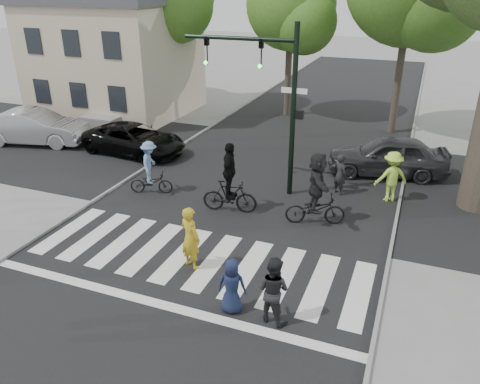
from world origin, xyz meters
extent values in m
plane|color=gray|center=(0.00, 0.00, 0.00)|extent=(120.00, 120.00, 0.00)
cube|color=black|center=(0.00, 5.00, 0.01)|extent=(10.00, 70.00, 0.01)
cube|color=black|center=(0.00, 8.00, 0.01)|extent=(70.00, 10.00, 0.01)
cube|color=gray|center=(-5.05, 5.00, 0.05)|extent=(0.10, 70.00, 0.10)
cube|color=gray|center=(5.05, 5.00, 0.05)|extent=(0.10, 70.00, 0.10)
cube|color=silver|center=(-4.50, 1.00, 0.01)|extent=(0.55, 3.00, 0.01)
cube|color=silver|center=(-3.50, 1.00, 0.01)|extent=(0.55, 3.00, 0.01)
cube|color=silver|center=(-2.50, 1.00, 0.01)|extent=(0.55, 3.00, 0.01)
cube|color=silver|center=(-1.50, 1.00, 0.01)|extent=(0.55, 3.00, 0.01)
cube|color=silver|center=(-0.50, 1.00, 0.01)|extent=(0.55, 3.00, 0.01)
cube|color=silver|center=(0.50, 1.00, 0.01)|extent=(0.55, 3.00, 0.01)
cube|color=silver|center=(1.50, 1.00, 0.01)|extent=(0.55, 3.00, 0.01)
cube|color=silver|center=(2.50, 1.00, 0.01)|extent=(0.55, 3.00, 0.01)
cube|color=silver|center=(3.50, 1.00, 0.01)|extent=(0.55, 3.00, 0.01)
cube|color=silver|center=(4.50, 1.00, 0.01)|extent=(0.55, 3.00, 0.01)
cube|color=silver|center=(0.00, -1.20, 0.01)|extent=(10.00, 0.30, 0.01)
cylinder|color=black|center=(1.20, 6.20, 3.00)|extent=(0.18, 0.18, 6.00)
cylinder|color=black|center=(-0.80, 6.20, 5.40)|extent=(4.00, 0.14, 0.14)
imported|color=black|center=(0.00, 6.20, 4.95)|extent=(0.16, 0.20, 1.00)
sphere|color=#19E533|center=(0.00, 6.08, 4.55)|extent=(0.14, 0.14, 0.14)
imported|color=black|center=(-2.00, 6.20, 4.95)|extent=(0.16, 0.20, 1.00)
sphere|color=#19E533|center=(-2.00, 6.08, 4.55)|extent=(0.14, 0.14, 0.14)
cube|color=black|center=(1.42, 6.20, 3.00)|extent=(0.28, 0.18, 0.30)
cube|color=#FF660C|center=(1.53, 6.20, 3.00)|extent=(0.02, 0.14, 0.20)
cube|color=white|center=(1.20, 6.20, 3.80)|extent=(0.90, 0.04, 0.18)
cylinder|color=brown|center=(-14.00, 16.20, 2.97)|extent=(0.36, 0.36, 5.95)
sphere|color=#457721|center=(-12.96, 15.42, 5.53)|extent=(3.64, 3.64, 3.64)
cylinder|color=brown|center=(-9.00, 15.70, 3.22)|extent=(0.36, 0.36, 6.44)
sphere|color=#457721|center=(-7.84, 14.83, 5.98)|extent=(4.06, 4.06, 4.06)
cylinder|color=brown|center=(-2.00, 16.80, 2.80)|extent=(0.36, 0.36, 5.60)
sphere|color=#457721|center=(-2.00, 16.80, 6.00)|extent=(4.80, 4.80, 4.80)
sphere|color=#457721|center=(-1.04, 16.08, 5.20)|extent=(3.36, 3.36, 3.36)
cylinder|color=brown|center=(4.00, 15.50, 3.36)|extent=(0.36, 0.36, 6.72)
sphere|color=#457721|center=(5.20, 14.60, 6.24)|extent=(4.20, 4.20, 4.20)
cube|color=beige|center=(-11.50, 14.00, 3.00)|extent=(8.00, 7.00, 6.00)
cube|color=black|center=(-13.90, 10.48, 1.70)|extent=(1.00, 0.06, 1.30)
cube|color=black|center=(-13.90, 10.48, 4.30)|extent=(1.00, 0.06, 1.30)
cube|color=black|center=(-11.50, 10.48, 1.70)|extent=(1.00, 0.06, 1.30)
cube|color=black|center=(-11.50, 10.48, 4.30)|extent=(1.00, 0.06, 1.30)
cube|color=black|center=(-9.10, 10.48, 1.70)|extent=(1.00, 0.06, 1.30)
cube|color=black|center=(-9.10, 10.48, 4.30)|extent=(1.00, 0.06, 1.30)
cube|color=gray|center=(-10.00, 10.20, 0.40)|extent=(2.00, 1.20, 0.80)
imported|color=gold|center=(0.02, 0.57, 0.90)|extent=(0.77, 0.65, 1.81)
imported|color=#161F3C|center=(1.77, -0.76, 0.70)|extent=(0.75, 0.56, 1.40)
imported|color=black|center=(2.76, -0.72, 0.83)|extent=(0.94, 0.82, 1.67)
imported|color=black|center=(-3.55, 4.41, 0.41)|extent=(1.66, 1.01, 0.82)
imported|color=#6181AD|center=(-3.55, 4.41, 1.20)|extent=(0.88, 1.15, 1.58)
imported|color=black|center=(-0.29, 4.07, 0.56)|extent=(1.92, 0.84, 1.12)
imported|color=black|center=(-0.29, 4.07, 1.47)|extent=(0.66, 1.19, 1.93)
imported|color=black|center=(2.58, 4.27, 0.50)|extent=(2.01, 1.22, 1.00)
imported|color=black|center=(2.58, 4.27, 1.45)|extent=(1.09, 1.86, 1.91)
imported|color=black|center=(-6.53, 7.90, 0.66)|extent=(4.96, 2.66, 1.32)
imported|color=#B3B3B8|center=(-11.69, 7.36, 0.81)|extent=(5.21, 2.87, 1.63)
imported|color=#333337|center=(4.30, 9.44, 0.79)|extent=(4.92, 2.74, 1.58)
imported|color=#B8EB43|center=(4.66, 6.94, 0.91)|extent=(1.36, 1.17, 1.83)
imported|color=black|center=(2.88, 6.87, 0.76)|extent=(0.67, 0.62, 1.53)
camera|label=1|loc=(5.23, -9.06, 7.19)|focal=35.00mm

